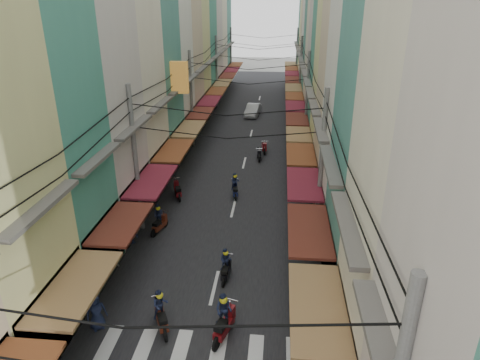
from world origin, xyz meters
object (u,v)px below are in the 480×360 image
Objects in this scene: white_car at (253,116)px; bicycle at (354,246)px; market_umbrella at (384,306)px; traffic_sign at (345,285)px.

white_car reaches higher than bicycle.
bicycle is 0.66× the size of market_umbrella.
white_car is 1.89× the size of market_umbrella.
market_umbrella reaches higher than white_car.
market_umbrella reaches higher than bicycle.
traffic_sign reaches higher than white_car.
market_umbrella is 1.74m from traffic_sign.
market_umbrella is at bearing -47.61° from traffic_sign.
white_car is at bearing 99.82° from traffic_sign.
white_car is 34.89m from market_umbrella.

